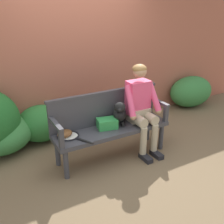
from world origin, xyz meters
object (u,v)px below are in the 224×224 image
(person_seated, at_px, (141,105))
(sports_bag, at_px, (107,123))
(dog_on_bench, at_px, (120,113))
(baseball_glove, at_px, (65,134))
(garden_bench, at_px, (112,132))
(tennis_racket, at_px, (70,136))

(person_seated, relative_size, sports_bag, 4.82)
(person_seated, height_order, sports_bag, person_seated)
(dog_on_bench, bearing_deg, baseball_glove, 176.43)
(dog_on_bench, bearing_deg, person_seated, -6.02)
(garden_bench, xyz_separation_m, dog_on_bench, (0.14, 0.03, 0.26))
(baseball_glove, xyz_separation_m, sports_bag, (0.63, -0.04, 0.03))
(baseball_glove, bearing_deg, sports_bag, -25.72)
(garden_bench, height_order, person_seated, person_seated)
(tennis_racket, height_order, baseball_glove, baseball_glove)
(garden_bench, bearing_deg, dog_on_bench, 10.36)
(garden_bench, bearing_deg, sports_bag, 149.20)
(sports_bag, bearing_deg, dog_on_bench, -2.98)
(garden_bench, height_order, baseball_glove, baseball_glove)
(tennis_racket, bearing_deg, sports_bag, -0.01)
(person_seated, xyz_separation_m, dog_on_bench, (-0.34, 0.04, -0.07))
(person_seated, height_order, tennis_racket, person_seated)
(baseball_glove, bearing_deg, dog_on_bench, -25.53)
(garden_bench, relative_size, baseball_glove, 7.86)
(baseball_glove, height_order, sports_bag, sports_bag)
(dog_on_bench, xyz_separation_m, baseball_glove, (-0.83, 0.05, -0.15))
(tennis_racket, distance_m, baseball_glove, 0.08)
(person_seated, bearing_deg, tennis_racket, 177.59)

